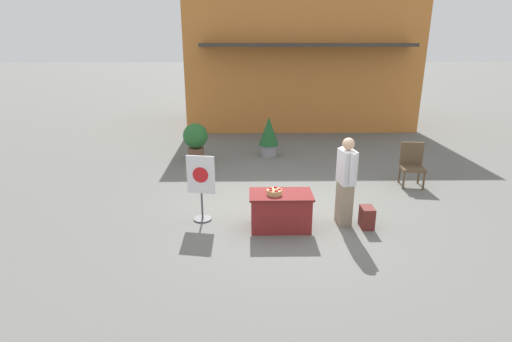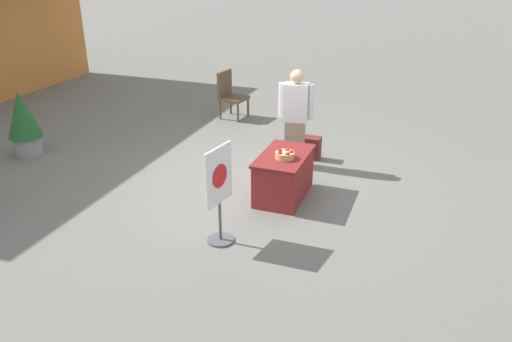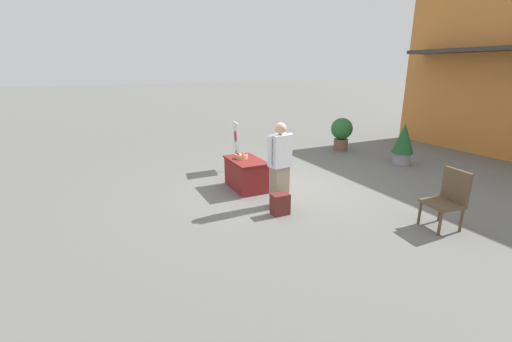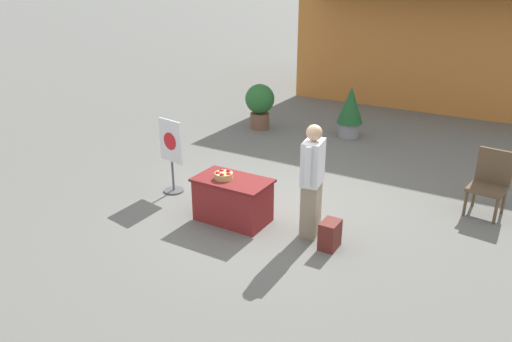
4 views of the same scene
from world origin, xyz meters
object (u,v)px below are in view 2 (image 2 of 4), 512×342
object	(u,v)px
potted_plant_near_left	(23,121)
patio_chair	(230,93)
poster_board	(219,192)
display_table	(284,176)
backpack	(311,148)
apple_basket	(285,155)
person_visitor	(295,118)

from	to	relation	value
potted_plant_near_left	patio_chair	bearing A→B (deg)	-38.20
poster_board	display_table	bearing A→B (deg)	85.87
backpack	patio_chair	distance (m)	3.01
backpack	patio_chair	xyz separation A→B (m)	(1.77, 2.40, 0.37)
display_table	patio_chair	world-z (taller)	patio_chair
apple_basket	backpack	distance (m)	1.89
backpack	poster_board	xyz separation A→B (m)	(-3.23, 0.40, 0.52)
person_visitor	patio_chair	distance (m)	3.11
patio_chair	person_visitor	bearing A→B (deg)	-37.01
display_table	backpack	bearing A→B (deg)	-0.34
display_table	backpack	distance (m)	1.68
patio_chair	display_table	bearing A→B (deg)	-47.43
apple_basket	poster_board	bearing A→B (deg)	162.79
poster_board	apple_basket	bearing A→B (deg)	82.73
backpack	poster_board	bearing A→B (deg)	172.96
person_visitor	potted_plant_near_left	xyz separation A→B (m)	(-1.26, 4.90, -0.23)
apple_basket	person_visitor	world-z (taller)	person_visitor
apple_basket	backpack	bearing A→B (deg)	1.33
backpack	patio_chair	size ratio (longest dim) A/B	0.39
backpack	poster_board	world-z (taller)	poster_board
display_table	apple_basket	world-z (taller)	apple_basket
person_visitor	apple_basket	bearing A→B (deg)	1.27
apple_basket	person_visitor	xyz separation A→B (m)	(1.40, 0.25, 0.12)
person_visitor	patio_chair	world-z (taller)	person_visitor
display_table	apple_basket	bearing A→B (deg)	-158.09
patio_chair	apple_basket	bearing A→B (deg)	-47.84
poster_board	potted_plant_near_left	world-z (taller)	poster_board
person_visitor	backpack	bearing A→B (deg)	144.32
poster_board	patio_chair	world-z (taller)	poster_board
potted_plant_near_left	apple_basket	bearing A→B (deg)	-91.51
person_visitor	potted_plant_near_left	size ratio (longest dim) A/B	1.42
person_visitor	poster_board	bearing A→B (deg)	-12.73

